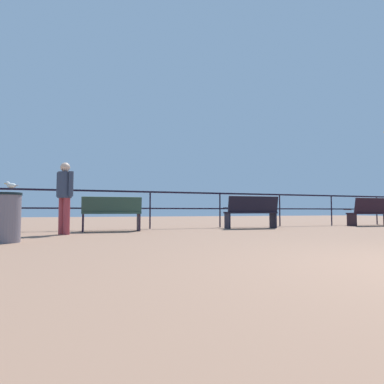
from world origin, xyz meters
name	(u,v)px	position (x,y,z in m)	size (l,w,h in m)	color
pier_railing	(186,201)	(0.00, 8.22, 0.82)	(20.61, 0.05, 1.11)	black
bench_near_left	(112,212)	(-2.38, 7.29, 0.49)	(1.51, 0.80, 0.88)	#274237
bench_near_right	(252,210)	(1.75, 7.29, 0.54)	(1.63, 0.69, 0.96)	black
bench_far_right	(372,211)	(6.66, 7.27, 0.53)	(1.75, 0.77, 0.98)	black
person_by_bench	(65,193)	(-3.52, 6.50, 0.92)	(0.35, 0.43, 1.60)	#9A333B
seagull_on_rail	(11,185)	(-4.80, 8.22, 1.18)	(0.36, 0.20, 0.17)	silver
trash_bin	(7,217)	(-4.43, 4.81, 0.41)	(0.45, 0.45, 0.82)	slate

